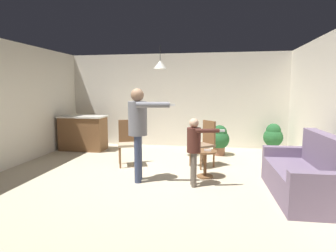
# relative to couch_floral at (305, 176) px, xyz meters

# --- Properties ---
(ground) EXTENTS (7.68, 7.68, 0.00)m
(ground) POSITION_rel_couch_floral_xyz_m (-2.56, 0.44, -0.33)
(ground) COLOR beige
(wall_back) EXTENTS (6.40, 0.10, 2.70)m
(wall_back) POSITION_rel_couch_floral_xyz_m (-2.56, 3.64, 1.02)
(wall_back) COLOR silver
(wall_back) RESTS_ON ground
(couch_floral) EXTENTS (0.91, 1.83, 1.00)m
(couch_floral) POSITION_rel_couch_floral_xyz_m (0.00, 0.00, 0.00)
(couch_floral) COLOR slate
(couch_floral) RESTS_ON ground
(kitchen_counter) EXTENTS (1.26, 0.66, 0.95)m
(kitchen_counter) POSITION_rel_couch_floral_xyz_m (-5.01, 2.63, 0.15)
(kitchen_counter) COLOR brown
(kitchen_counter) RESTS_ON ground
(side_table_by_couch) EXTENTS (0.44, 0.44, 0.52)m
(side_table_by_couch) POSITION_rel_couch_floral_xyz_m (-1.58, 0.72, -0.00)
(side_table_by_couch) COLOR brown
(side_table_by_couch) RESTS_ON ground
(person_adult) EXTENTS (0.86, 0.48, 1.69)m
(person_adult) POSITION_rel_couch_floral_xyz_m (-2.76, 0.29, 0.72)
(person_adult) COLOR #384260
(person_adult) RESTS_ON ground
(person_child) EXTENTS (0.64, 0.34, 1.19)m
(person_child) POSITION_rel_couch_floral_xyz_m (-1.74, 0.20, 0.41)
(person_child) COLOR #60564C
(person_child) RESTS_ON ground
(dining_chair_by_counter) EXTENTS (0.55, 0.55, 1.00)m
(dining_chair_by_counter) POSITION_rel_couch_floral_xyz_m (-3.31, 1.33, 0.21)
(dining_chair_by_counter) COLOR brown
(dining_chair_by_counter) RESTS_ON ground
(dining_chair_near_wall) EXTENTS (0.59, 0.59, 1.00)m
(dining_chair_near_wall) POSITION_rel_couch_floral_xyz_m (-1.61, 1.50, 0.21)
(dining_chair_near_wall) COLOR brown
(dining_chair_near_wall) RESTS_ON ground
(potted_plant_corner) EXTENTS (0.51, 0.51, 0.78)m
(potted_plant_corner) POSITION_rel_couch_floral_xyz_m (0.12, 3.16, 0.10)
(potted_plant_corner) COLOR #4C4742
(potted_plant_corner) RESTS_ON ground
(potted_plant_by_wall) EXTENTS (0.50, 0.50, 0.77)m
(potted_plant_by_wall) POSITION_rel_couch_floral_xyz_m (-1.29, 2.63, 0.09)
(potted_plant_by_wall) COLOR brown
(potted_plant_by_wall) RESTS_ON ground
(spare_remote_on_table) EXTENTS (0.13, 0.05, 0.04)m
(spare_remote_on_table) POSITION_rel_couch_floral_xyz_m (-1.53, 0.69, 0.21)
(spare_remote_on_table) COLOR white
(spare_remote_on_table) RESTS_ON side_table_by_couch
(ceiling_light_pendant) EXTENTS (0.32, 0.32, 0.55)m
(ceiling_light_pendant) POSITION_rel_couch_floral_xyz_m (-2.70, 2.00, 1.92)
(ceiling_light_pendant) COLOR silver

